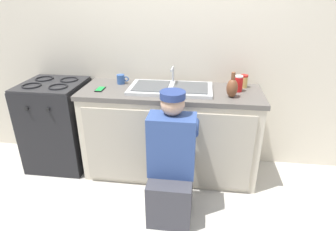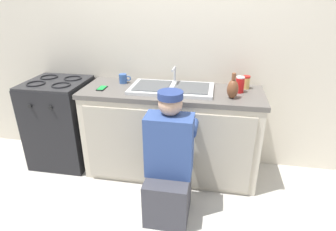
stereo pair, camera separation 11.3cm
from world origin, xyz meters
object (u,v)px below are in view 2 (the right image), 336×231
vase_decorative (233,89)px  condiment_jar (246,82)px  plumber_person (169,167)px  coffee_mug (123,79)px  cell_phone (102,88)px  soda_cup_red (240,85)px  sink_double_basin (172,88)px  stove_range (62,122)px

vase_decorative → condiment_jar: bearing=65.0°
plumber_person → vase_decorative: bearing=46.0°
plumber_person → coffee_mug: 1.10m
cell_phone → soda_cup_red: bearing=5.6°
sink_double_basin → plumber_person: 0.80m
sink_double_basin → cell_phone: 0.69m
condiment_jar → cell_phone: 1.41m
sink_double_basin → cell_phone: size_ratio=5.71×
stove_range → plumber_person: plumber_person is taller
condiment_jar → cell_phone: bearing=-169.5°
plumber_person → coffee_mug: bearing=128.9°
stove_range → coffee_mug: (0.70, 0.13, 0.50)m
stove_range → plumber_person: 1.46m
stove_range → plumber_person: size_ratio=0.87×
vase_decorative → sink_double_basin: bearing=167.0°
vase_decorative → coffee_mug: bearing=166.6°
sink_double_basin → condiment_jar: (0.71, 0.17, 0.05)m
plumber_person → condiment_jar: (0.62, 0.80, 0.53)m
coffee_mug → vase_decorative: (1.10, -0.26, 0.04)m
stove_range → vase_decorative: (1.80, -0.13, 0.54)m
cell_phone → coffee_mug: bearing=55.9°
plumber_person → condiment_jar: size_ratio=8.63×
stove_range → condiment_jar: (1.94, 0.17, 0.51)m
plumber_person → condiment_jar: bearing=52.1°
soda_cup_red → coffee_mug: (-1.17, 0.09, -0.03)m
stove_range → vase_decorative: bearing=-4.1°
stove_range → coffee_mug: coffee_mug is taller
plumber_person → cell_phone: plumber_person is taller
soda_cup_red → condiment_jar: 0.14m
sink_double_basin → vase_decorative: 0.59m
stove_range → coffee_mug: 0.87m
soda_cup_red → coffee_mug: soda_cup_red is taller
plumber_person → soda_cup_red: 1.03m
stove_range → coffee_mug: bearing=10.8°
coffee_mug → condiment_jar: bearing=1.7°
stove_range → cell_phone: bearing=-8.9°
sink_double_basin → plumber_person: bearing=-82.4°
plumber_person → vase_decorative: 0.89m
vase_decorative → cell_phone: bearing=178.0°
soda_cup_red → coffee_mug: 1.18m
soda_cup_red → cell_phone: bearing=-174.4°
stove_range → condiment_jar: 2.01m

